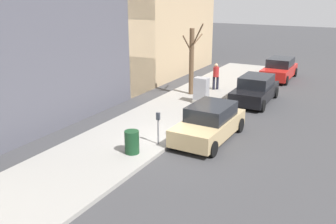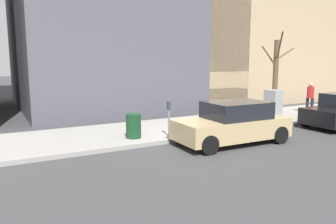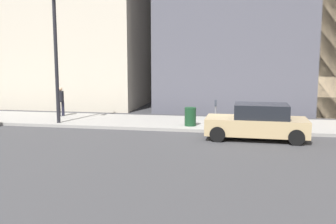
{
  "view_description": "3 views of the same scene",
  "coord_description": "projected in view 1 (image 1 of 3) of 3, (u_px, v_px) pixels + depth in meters",
  "views": [
    {
      "loc": [
        -6.6,
        13.01,
        6.09
      ],
      "look_at": [
        -0.18,
        1.1,
        1.72
      ],
      "focal_mm": 40.0,
      "sensor_mm": 36.0,
      "label": 1
    },
    {
      "loc": [
        -10.12,
        6.61,
        3.0
      ],
      "look_at": [
        1.84,
        0.04,
        0.84
      ],
      "focal_mm": 35.0,
      "sensor_mm": 36.0,
      "label": 2
    },
    {
      "loc": [
        -17.05,
        -0.19,
        3.38
      ],
      "look_at": [
        0.8,
        3.1,
        0.81
      ],
      "focal_mm": 40.0,
      "sensor_mm": 36.0,
      "label": 3
    }
  ],
  "objects": [
    {
      "name": "parked_car_black",
      "position": [
        255.0,
        90.0,
        21.35
      ],
      "size": [
        1.95,
        4.21,
        1.52
      ],
      "rotation": [
        0.0,
        0.0,
        0.01
      ],
      "color": "black",
      "rests_on": "ground"
    },
    {
      "name": "parking_meter",
      "position": [
        158.0,
        125.0,
        15.02
      ],
      "size": [
        0.14,
        0.1,
        1.35
      ],
      "color": "slate",
      "rests_on": "sidewalk"
    },
    {
      "name": "ground_plane",
      "position": [
        177.0,
        143.0,
        15.76
      ],
      "size": [
        120.0,
        120.0,
        0.0
      ],
      "primitive_type": "plane",
      "color": "#38383A"
    },
    {
      "name": "utility_box",
      "position": [
        201.0,
        91.0,
        20.71
      ],
      "size": [
        0.83,
        0.61,
        1.43
      ],
      "color": "#A8A399",
      "rests_on": "sidewalk"
    },
    {
      "name": "bare_tree",
      "position": [
        192.0,
        60.0,
        22.08
      ],
      "size": [
        1.16,
        2.06,
        4.29
      ],
      "color": "brown",
      "rests_on": "sidewalk"
    },
    {
      "name": "parked_car_tan",
      "position": [
        209.0,
        123.0,
        15.97
      ],
      "size": [
        2.01,
        4.24,
        1.52
      ],
      "rotation": [
        0.0,
        0.0,
        -0.02
      ],
      "color": "tan",
      "rests_on": "ground"
    },
    {
      "name": "pedestrian_near_meter",
      "position": [
        216.0,
        75.0,
        23.51
      ],
      "size": [
        0.36,
        0.36,
        1.66
      ],
      "rotation": [
        0.0,
        0.0,
        0.66
      ],
      "color": "#1E1E2D",
      "rests_on": "sidewalk"
    },
    {
      "name": "parked_car_red",
      "position": [
        279.0,
        69.0,
        26.99
      ],
      "size": [
        1.95,
        4.21,
        1.52
      ],
      "rotation": [
        0.0,
        0.0,
        -0.01
      ],
      "color": "red",
      "rests_on": "ground"
    },
    {
      "name": "trash_bin",
      "position": [
        132.0,
        142.0,
        14.29
      ],
      "size": [
        0.56,
        0.56,
        0.9
      ],
      "primitive_type": "cylinder",
      "color": "#14381E",
      "rests_on": "sidewalk"
    },
    {
      "name": "sidewalk",
      "position": [
        137.0,
        133.0,
        16.64
      ],
      "size": [
        4.0,
        36.0,
        0.15
      ],
      "primitive_type": "cube",
      "color": "gray",
      "rests_on": "ground"
    }
  ]
}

